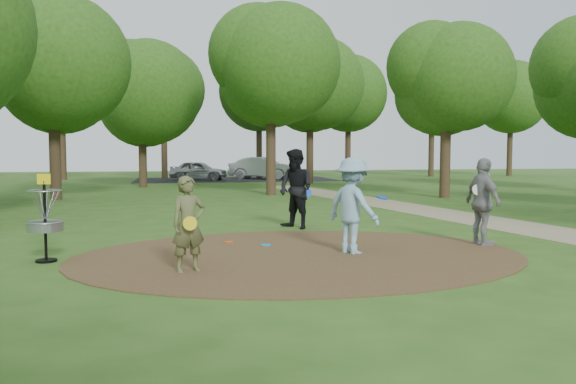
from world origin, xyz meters
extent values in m
plane|color=#2D5119|center=(0.00, 0.00, 0.00)|extent=(100.00, 100.00, 0.00)
cylinder|color=#47301C|center=(0.00, 0.00, 0.01)|extent=(8.40, 8.40, 0.02)
cube|color=#8C7A5B|center=(6.50, 2.00, 0.01)|extent=(7.55, 39.89, 0.01)
cube|color=black|center=(2.00, 30.00, 0.00)|extent=(14.00, 8.00, 0.01)
imported|color=brown|center=(-2.07, -1.06, 0.77)|extent=(0.66, 0.55, 1.54)
cylinder|color=yellow|center=(-2.05, -1.29, 0.81)|extent=(0.22, 0.09, 0.22)
imported|color=#85B1C7|center=(1.00, -0.02, 0.91)|extent=(1.17, 1.35, 1.82)
cylinder|color=#0B34C3|center=(1.56, -0.05, 1.06)|extent=(0.30, 0.30, 0.08)
imported|color=black|center=(0.70, 3.66, 1.00)|extent=(1.17, 1.23, 2.00)
cylinder|color=blue|center=(1.00, 3.67, 0.89)|extent=(0.22, 0.07, 0.22)
imported|color=gray|center=(3.91, 0.36, 0.90)|extent=(0.53, 1.09, 1.80)
cylinder|color=white|center=(3.75, 0.35, 1.15)|extent=(0.22, 0.07, 0.22)
cylinder|color=#1A8CD6|center=(-0.47, 1.15, 0.03)|extent=(0.22, 0.22, 0.02)
cylinder|color=#BB4412|center=(-1.18, 1.66, 0.03)|extent=(0.22, 0.22, 0.02)
imported|color=#96979D|center=(-0.62, 29.59, 0.67)|extent=(4.25, 2.68, 1.35)
imported|color=#AEB1B6|center=(4.01, 30.16, 0.80)|extent=(5.10, 3.68, 1.60)
cylinder|color=black|center=(-4.50, 0.30, 0.68)|extent=(0.05, 0.05, 1.35)
cylinder|color=black|center=(-4.50, 0.30, 0.02)|extent=(0.36, 0.36, 0.04)
cylinder|color=gray|center=(-4.50, 0.30, 0.62)|extent=(0.60, 0.60, 0.16)
torus|color=gray|center=(-4.50, 0.30, 0.70)|extent=(0.63, 0.63, 0.03)
torus|color=gray|center=(-4.50, 0.30, 1.25)|extent=(0.58, 0.58, 0.02)
cube|color=yellow|center=(-4.50, 0.30, 1.45)|extent=(0.22, 0.02, 0.18)
cylinder|color=#332316|center=(-7.00, 14.00, 1.90)|extent=(0.44, 0.44, 3.80)
sphere|color=#254713|center=(-7.00, 14.00, 5.27)|extent=(5.35, 5.35, 5.35)
cylinder|color=#332316|center=(2.00, 15.00, 2.09)|extent=(0.44, 0.44, 4.18)
sphere|color=#254713|center=(2.00, 15.00, 5.64)|extent=(5.32, 5.32, 5.32)
cylinder|color=#332316|center=(9.00, 12.00, 1.80)|extent=(0.44, 0.44, 3.61)
sphere|color=#254713|center=(9.00, 12.00, 4.85)|extent=(4.52, 4.52, 4.52)
cylinder|color=#332316|center=(-4.00, 22.00, 1.71)|extent=(0.44, 0.44, 3.42)
sphere|color=#254713|center=(-4.00, 22.00, 5.00)|extent=(5.73, 5.73, 5.73)
cylinder|color=#332316|center=(6.00, 24.00, 2.19)|extent=(0.44, 0.44, 4.37)
sphere|color=#254713|center=(6.00, 24.00, 5.95)|extent=(5.74, 5.74, 5.74)
camera|label=1|loc=(-2.27, -10.05, 1.90)|focal=35.00mm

